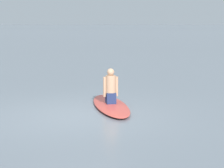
{
  "coord_description": "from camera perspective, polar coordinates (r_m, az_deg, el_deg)",
  "views": [
    {
      "loc": [
        -9.3,
        -0.36,
        2.22
      ],
      "look_at": [
        1.09,
        -0.9,
        0.57
      ],
      "focal_mm": 64.86,
      "sensor_mm": 36.0,
      "label": 1
    }
  ],
  "objects": [
    {
      "name": "person_paddler",
      "position": [
        10.33,
        -0.19,
        -0.5
      ],
      "size": [
        0.33,
        0.4,
        0.9
      ],
      "rotation": [
        0.0,
        0.0,
        0.13
      ],
      "color": "navy",
      "rests_on": "surfboard"
    },
    {
      "name": "surfboard",
      "position": [
        10.41,
        -0.19,
        -3.0
      ],
      "size": [
        3.0,
        1.17,
        0.11
      ],
      "primitive_type": "ellipsoid",
      "rotation": [
        0.0,
        0.0,
        0.13
      ],
      "color": "#D84C3F",
      "rests_on": "ground"
    },
    {
      "name": "ground_plane",
      "position": [
        9.57,
        -5.05,
        -4.45
      ],
      "size": [
        400.0,
        400.0,
        0.0
      ],
      "primitive_type": "plane",
      "color": "gray"
    }
  ]
}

